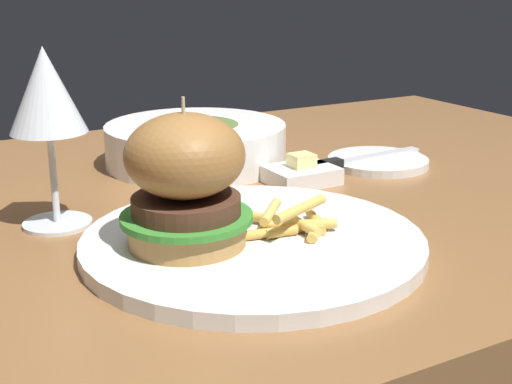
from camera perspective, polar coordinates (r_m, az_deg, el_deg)
dining_table at (r=0.86m, az=-1.28°, el=-6.02°), size 1.23×0.79×0.74m
main_plate at (r=0.65m, az=-0.24°, el=-4.07°), size 0.31×0.31×0.01m
burger_sandwich at (r=0.61m, az=-5.66°, el=0.92°), size 0.12×0.12×0.13m
fries_pile at (r=0.65m, az=2.66°, el=-2.41°), size 0.11×0.10×0.03m
wine_glass at (r=0.71m, az=-16.42°, el=7.36°), size 0.07×0.07×0.18m
bread_plate at (r=0.94m, az=9.73°, el=2.42°), size 0.13×0.13×0.01m
table_knife at (r=0.91m, az=7.48°, el=2.53°), size 0.19×0.03×0.01m
butter_dish at (r=0.85m, az=3.64°, el=1.48°), size 0.08×0.06×0.04m
soup_bowl at (r=0.93m, az=-4.84°, el=3.99°), size 0.23×0.23×0.06m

